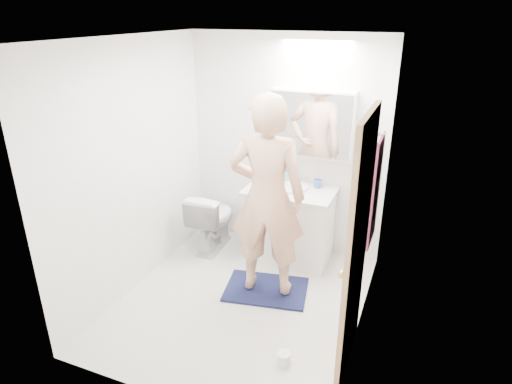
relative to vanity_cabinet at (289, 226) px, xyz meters
The scene contains 23 objects.
floor 1.05m from the vanity_cabinet, 99.16° to the right, with size 2.50×2.50×0.00m, color silver.
ceiling 2.24m from the vanity_cabinet, 99.16° to the right, with size 2.50×2.50×0.00m, color white.
wall_back 0.87m from the vanity_cabinet, 118.64° to the left, with size 2.50×2.50×0.00m, color white.
wall_front 2.36m from the vanity_cabinet, 94.02° to the right, with size 2.50×2.50×0.00m, color white.
wall_left 1.78m from the vanity_cabinet, 142.46° to the right, with size 2.50×2.50×0.00m, color white.
wall_right 1.57m from the vanity_cabinet, 45.62° to the right, with size 2.50×2.50×0.00m, color white.
vanity_cabinet is the anchor object (origin of this frame).
countertop 0.41m from the vanity_cabinet, 90.00° to the right, with size 0.95×0.58×0.04m, color silver.
sink_basin 0.45m from the vanity_cabinet, 90.00° to the left, with size 0.36×0.36×0.03m, color silver.
faucet 0.56m from the vanity_cabinet, 90.00° to the left, with size 0.02×0.02×0.16m, color silver.
medicine_cabinet 1.14m from the vanity_cabinet, 55.50° to the left, with size 0.88×0.14×0.70m, color white.
mirror_panel 1.13m from the vanity_cabinet, 42.87° to the left, with size 0.84×0.01×0.66m, color silver.
toilet 0.90m from the vanity_cabinet, behind, with size 0.39×0.69×0.71m, color white.
bath_rug 0.81m from the vanity_cabinet, 89.81° to the right, with size 0.80×0.55×0.02m, color #152043.
person 0.94m from the vanity_cabinet, 89.81° to the right, with size 0.70×0.46×1.92m, color tan.
door 1.72m from the vanity_cabinet, 54.90° to the right, with size 0.04×0.80×2.00m, color tan.
door_knob 1.92m from the vanity_cabinet, 61.30° to the right, with size 0.06×0.06×0.06m, color gold.
towel 1.24m from the vanity_cabinet, 24.22° to the right, with size 0.02×0.42×1.00m, color #102032.
towel_hook 1.58m from the vanity_cabinet, 24.53° to the right, with size 0.02×0.02×0.07m, color silver.
soap_bottle_a 0.64m from the vanity_cabinet, 154.01° to the left, with size 0.08×0.08×0.21m, color tan.
soap_bottle_b 0.57m from the vanity_cabinet, 127.60° to the left, with size 0.09×0.09×0.19m, color #5DA6C8.
toothbrush_cup 0.56m from the vanity_cabinet, 32.02° to the left, with size 0.10×0.10×0.09m, color #4269C8.
toilet_paper_roll 1.68m from the vanity_cabinet, 73.15° to the right, with size 0.11×0.11×0.10m, color white.
Camera 1 is at (1.45, -3.20, 2.60)m, focal length 30.95 mm.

